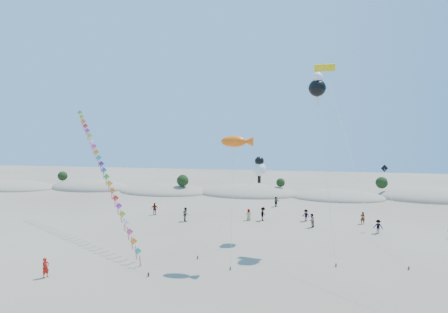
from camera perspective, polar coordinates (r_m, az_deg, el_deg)
dune_ridge at (r=69.91m, az=4.52°, el=-5.63°), size 145.30×11.49×5.57m
kite_train at (r=45.98m, az=-17.96°, el=-1.71°), size 18.03×20.29×15.77m
fish_kite at (r=34.61m, az=2.04°, el=2.27°), size 3.00×2.62×12.02m
cartoon_kite_low at (r=42.03m, az=5.39°, el=-1.68°), size 6.32×7.93×9.47m
cartoon_kite_high at (r=40.75m, az=14.03°, el=10.37°), size 2.58×6.82×18.47m
parafoil_kite at (r=42.21m, az=15.25°, el=12.40°), size 4.69×17.14×19.51m
dark_kite at (r=46.96m, az=23.98°, el=-4.89°), size 1.68×14.01×8.06m
flyer_foreground at (r=36.66m, az=-25.54°, el=-15.05°), size 0.62×0.74×1.73m
beachgoers at (r=51.25m, az=8.54°, el=-8.84°), size 38.46×14.13×1.88m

